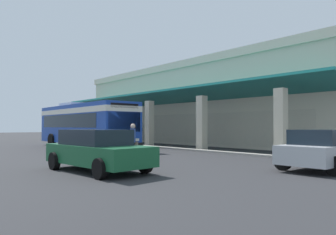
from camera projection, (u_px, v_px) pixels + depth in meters
The scene contains 8 objects.
ground at pixel (161, 143), 29.31m from camera, with size 120.00×120.00×0.00m, color #2D2D30.
curb_strip at pixel (139, 146), 24.62m from camera, with size 34.18×0.50×0.12m, color #9E998E.
plaza_building at pixel (218, 106), 31.07m from camera, with size 28.78×14.83×7.17m.
transit_bus at pixel (84, 122), 23.13m from camera, with size 11.27×3.01×3.34m.
parked_sedan_silver at pixel (326, 149), 11.65m from camera, with size 2.47×4.42×1.47m.
parked_sedan_green at pixel (97, 150), 11.16m from camera, with size 4.51×2.22×1.47m.
pedestrian at pixel (133, 139), 14.89m from camera, with size 0.52×0.54×1.71m.
potted_palm at pixel (114, 135), 30.11m from camera, with size 1.55×1.74×2.79m.
Camera 1 is at (22.45, -10.92, 1.60)m, focal length 33.72 mm.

